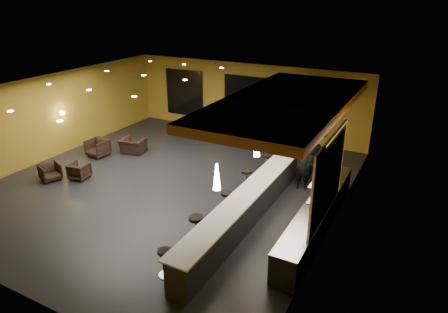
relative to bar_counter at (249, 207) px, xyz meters
The scene contains 33 objects.
floor 3.82m from the bar_counter, 164.68° to the left, with size 12.00×13.00×0.10m, color black.
ceiling 4.86m from the bar_counter, 164.68° to the left, with size 12.00×13.00×0.10m, color black.
wall_back 8.48m from the bar_counter, 115.80° to the left, with size 12.00×0.10×3.50m, color #A58025.
wall_left 9.83m from the bar_counter, behind, with size 0.10×13.00×3.50m, color #A58025.
wall_right 2.88m from the bar_counter, 22.62° to the left, with size 0.10×13.00×3.50m, color #A58025.
wood_soffit 3.51m from the bar_counter, 80.07° to the left, with size 3.60×8.00×0.28m, color #B46634.
window_left 10.39m from the bar_counter, 133.86° to the left, with size 2.20×0.06×2.40m, color black.
window_center 8.37m from the bar_counter, 116.13° to the left, with size 2.20×0.06×2.40m, color black.
window_right 7.56m from the bar_counter, 94.99° to the left, with size 2.20×0.06×2.40m, color black.
tile_backsplash 2.75m from the bar_counter, ahead, with size 0.06×3.20×2.40m, color white.
bar_counter is the anchor object (origin of this frame).
bar_top 0.52m from the bar_counter, ahead, with size 0.78×8.10×0.05m, color silver.
prep_counter 2.06m from the bar_counter, 14.04° to the left, with size 0.70×6.00×0.86m, color black.
prep_top 2.10m from the bar_counter, 14.04° to the left, with size 0.72×6.00×0.03m, color silver.
wall_shelf_lower 2.44m from the bar_counter, ahead, with size 0.30×1.50×0.03m, color silver.
wall_shelf_upper 2.67m from the bar_counter, ahead, with size 0.30×1.50×0.03m, color silver.
column 4.77m from the bar_counter, 90.00° to the left, with size 0.60×0.60×3.50m, color olive.
wall_sconce 9.73m from the bar_counter, behind, with size 0.22×0.22×0.22m, color #FFE5B2.
pendant_0 2.72m from the bar_counter, 90.00° to the right, with size 0.20×0.20×0.70m, color white.
pendant_1 1.92m from the bar_counter, 90.00° to the left, with size 0.20×0.20×0.70m, color white.
pendant_2 3.52m from the bar_counter, 90.00° to the left, with size 0.20×0.20×0.70m, color white.
staff_a 3.03m from the bar_counter, 74.66° to the left, with size 0.57×0.37×1.56m, color black.
staff_b 3.72m from the bar_counter, 72.65° to the left, with size 0.76×0.59×1.56m, color black.
staff_c 3.23m from the bar_counter, 60.16° to the left, with size 0.73×0.47×1.49m, color black.
armchair_a 7.89m from the bar_counter, behind, with size 0.68×0.70×0.64m, color black.
armchair_b 6.97m from the bar_counter, behind, with size 0.67×0.69×0.62m, color black.
armchair_c 8.18m from the bar_counter, 167.37° to the left, with size 0.81×0.83×0.76m, color black.
armchair_d 7.43m from the bar_counter, 157.87° to the left, with size 1.02×0.89×0.66m, color black.
bar_stool_0 3.41m from the bar_counter, 102.50° to the right, with size 0.38×0.38×0.75m.
bar_stool_1 1.95m from the bar_counter, 114.12° to the right, with size 0.43×0.43×0.86m.
bar_stool_2 0.79m from the bar_counter, behind, with size 0.39×0.39×0.76m.
bar_stool_3 2.05m from the bar_counter, 116.80° to the left, with size 0.40×0.40×0.79m.
bar_stool_4 3.54m from the bar_counter, 102.99° to the left, with size 0.42×0.42×0.84m.
Camera 1 is at (8.01, -10.85, 6.60)m, focal length 32.00 mm.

